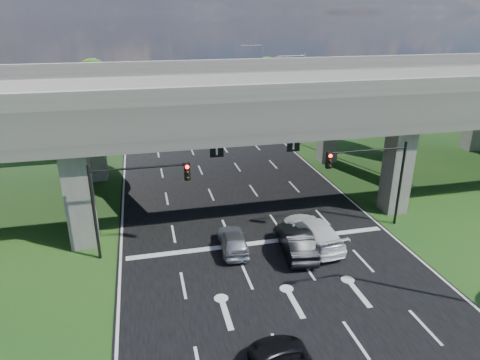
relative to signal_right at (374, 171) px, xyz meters
name	(u,v)px	position (x,y,z in m)	size (l,w,h in m)	color
ground	(277,273)	(-7.82, -3.94, -4.19)	(160.00, 160.00, 0.00)	#1A4616
road	(238,202)	(-7.82, 6.06, -4.17)	(18.00, 120.00, 0.03)	black
overpass	(232,97)	(-7.82, 8.06, 3.73)	(80.00, 15.00, 10.00)	#3D3A37
signal_right	(374,171)	(0.00, 0.00, 0.00)	(5.76, 0.54, 6.00)	black
signal_left	(131,192)	(-15.65, 0.00, 0.00)	(5.76, 0.54, 6.00)	black
streetlight_far	(299,93)	(2.27, 20.06, 1.66)	(3.38, 0.25, 10.00)	gray
streetlight_beyond	(259,73)	(2.27, 36.06, 1.66)	(3.38, 0.25, 10.00)	gray
tree_left_near	(68,109)	(-21.78, 22.06, 0.63)	(4.50, 4.50, 7.80)	black
tree_left_mid	(51,102)	(-24.78, 30.06, -0.01)	(3.91, 3.90, 6.76)	black
tree_left_far	(92,82)	(-20.78, 38.06, 0.95)	(4.80, 4.80, 8.32)	black
tree_right_near	(310,97)	(5.22, 24.06, 0.31)	(4.20, 4.20, 7.28)	black
tree_right_mid	(308,88)	(8.22, 32.06, -0.01)	(3.91, 3.90, 6.76)	black
tree_right_far	(264,77)	(4.22, 40.06, 0.63)	(4.50, 4.50, 7.80)	black
car_silver	(233,240)	(-9.76, -0.94, -3.47)	(1.62, 4.03, 1.37)	#B2B6BA
car_dark	(297,241)	(-6.02, -2.13, -3.37)	(1.66, 4.75, 1.56)	black
car_white	(312,232)	(-4.63, -1.25, -3.34)	(2.30, 5.66, 1.64)	white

